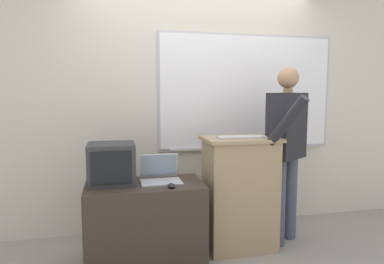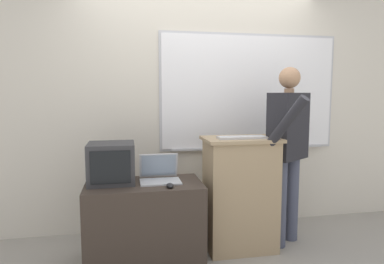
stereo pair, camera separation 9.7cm
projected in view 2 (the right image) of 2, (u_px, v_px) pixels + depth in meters
back_wall at (200, 106)px, 3.70m from camera, size 6.40×0.17×2.61m
lectern_podium at (240, 193)px, 3.17m from camera, size 0.68×0.46×1.05m
side_desk at (145, 223)px, 2.92m from camera, size 0.98×0.54×0.69m
person_presenter at (288, 144)px, 3.23m from camera, size 0.58×0.71×1.69m
laptop at (160, 173)px, 2.97m from camera, size 0.34×0.29×0.23m
wireless_keyboard at (242, 137)px, 3.05m from camera, size 0.43×0.15×0.02m
computer_mouse_by_laptop at (170, 185)px, 2.75m from camera, size 0.06×0.10×0.03m
crt_monitor at (111, 163)px, 2.88m from camera, size 0.38×0.36×0.34m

